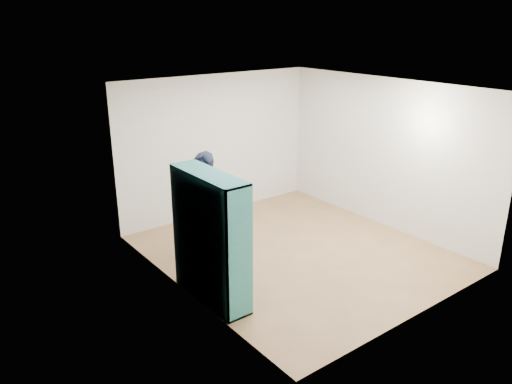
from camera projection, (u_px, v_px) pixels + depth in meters
floor at (296, 252)px, 7.96m from camera, size 4.50×4.50×0.00m
ceiling at (301, 87)px, 7.10m from camera, size 4.50×4.50×0.00m
wall_left at (182, 202)px, 6.39m from camera, size 0.02×4.50×2.60m
wall_right at (385, 154)px, 8.67m from camera, size 0.02×4.50×2.60m
wall_back at (217, 145)px, 9.22m from camera, size 4.00×0.02×2.60m
wall_front at (427, 220)px, 5.84m from camera, size 4.00×0.02×2.60m
bookshelf at (209, 241)px, 6.37m from camera, size 0.38×1.30×1.74m
person at (205, 205)px, 7.58m from camera, size 0.55×0.70×1.67m
smartphone at (193, 200)px, 7.49m from camera, size 0.05×0.08×0.12m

